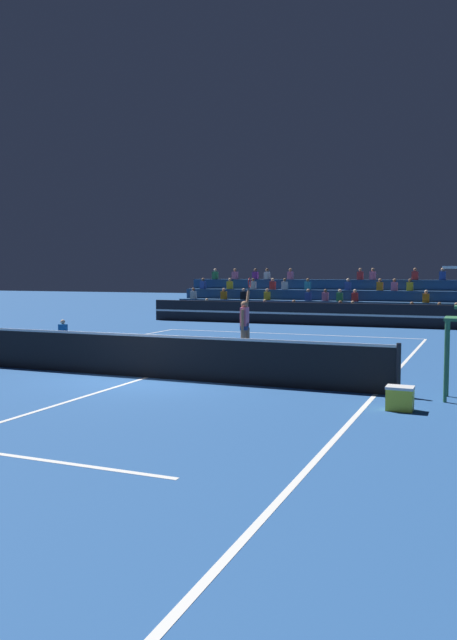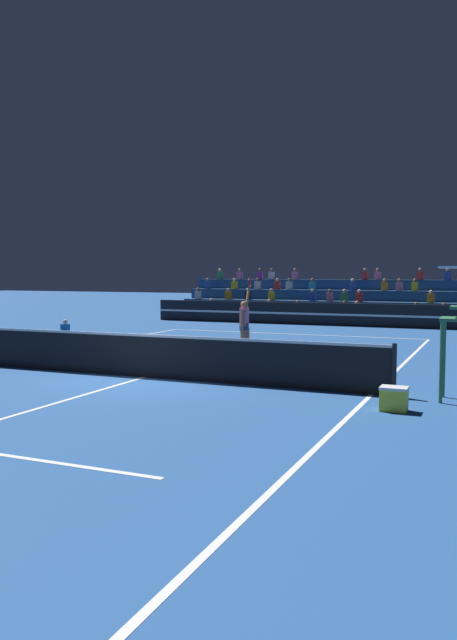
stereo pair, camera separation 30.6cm
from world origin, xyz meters
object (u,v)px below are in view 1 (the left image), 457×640
(tennis_player, at_px, (245,325))
(tennis_ball, at_px, (108,357))
(ball_kid_courtside, at_px, (63,333))
(equipment_cooler, at_px, (400,398))

(tennis_player, relative_size, tennis_ball, 35.99)
(tennis_ball, bearing_deg, ball_kid_courtside, 142.72)
(ball_kid_courtside, bearing_deg, equipment_cooler, -28.60)
(ball_kid_courtside, bearing_deg, tennis_player, -9.89)
(tennis_ball, relative_size, equipment_cooler, 0.14)
(tennis_player, distance_m, equipment_cooler, 7.79)
(tennis_ball, bearing_deg, equipment_cooler, -24.37)
(tennis_ball, height_order, equipment_cooler, equipment_cooler)
(ball_kid_courtside, relative_size, equipment_cooler, 1.69)
(ball_kid_courtside, xyz_separation_m, tennis_ball, (3.87, -2.94, -0.30))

